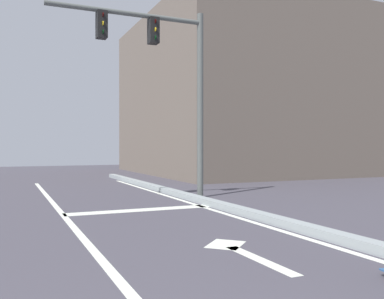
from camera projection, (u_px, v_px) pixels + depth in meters
The scene contains 8 objects.
lane_line_center at pixel (84, 240), 6.03m from camera, with size 0.12×20.00×0.01m, color silver.
lane_line_curbside at pixel (259, 224), 7.24m from camera, with size 0.12×20.00×0.01m, color silver.
stop_bar at pixel (140, 210), 8.84m from camera, with size 3.11×0.40×0.01m, color silver.
lane_arrow_stem at pixel (260, 260), 4.97m from camera, with size 0.16×1.40×0.01m, color silver.
lane_arrow_head at pixel (226, 244), 5.74m from camera, with size 0.56×0.44×0.01m, color silver.
curb_strip at pixel (272, 219), 7.34m from camera, with size 0.24×24.00×0.14m, color #949C9D.
traffic_signal_mast at pixel (163, 62), 10.61m from camera, with size 3.95×0.34×4.81m.
building_block at pixel (264, 100), 22.34m from camera, with size 12.86×10.94×7.61m, color #6B5F54.
Camera 1 is at (-0.65, -0.13, 1.34)m, focal length 39.47 mm.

